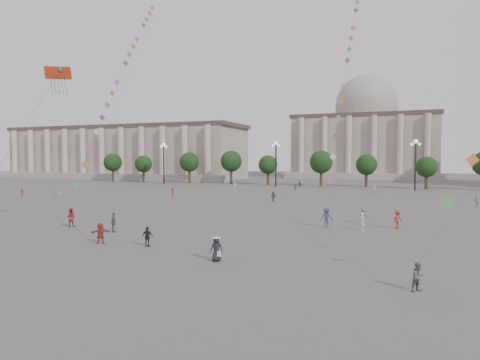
% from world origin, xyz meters
% --- Properties ---
extents(ground, '(360.00, 360.00, 0.00)m').
position_xyz_m(ground, '(0.00, 0.00, 0.00)').
color(ground, '#565351').
rests_on(ground, ground).
extents(hall_west, '(84.00, 26.22, 17.20)m').
position_xyz_m(hall_west, '(-75.00, 93.89, 8.43)').
color(hall_west, gray).
rests_on(hall_west, ground).
extents(hall_central, '(48.30, 34.30, 35.50)m').
position_xyz_m(hall_central, '(0.00, 129.22, 14.23)').
color(hall_central, gray).
rests_on(hall_central, ground).
extents(tree_row, '(137.12, 5.12, 8.00)m').
position_xyz_m(tree_row, '(0.00, 78.00, 5.39)').
color(tree_row, '#37271B').
rests_on(tree_row, ground).
extents(lamp_post_far_west, '(2.00, 0.90, 10.65)m').
position_xyz_m(lamp_post_far_west, '(-45.00, 70.00, 7.35)').
color(lamp_post_far_west, '#262628').
rests_on(lamp_post_far_west, ground).
extents(lamp_post_mid_west, '(2.00, 0.90, 10.65)m').
position_xyz_m(lamp_post_mid_west, '(-15.00, 70.00, 7.35)').
color(lamp_post_mid_west, '#262628').
rests_on(lamp_post_mid_west, ground).
extents(lamp_post_mid_east, '(2.00, 0.90, 10.65)m').
position_xyz_m(lamp_post_mid_east, '(15.00, 70.00, 7.35)').
color(lamp_post_mid_east, '#262628').
rests_on(lamp_post_mid_east, ground).
extents(person_crowd_0, '(0.99, 0.91, 1.63)m').
position_xyz_m(person_crowd_0, '(-8.86, 68.00, 0.81)').
color(person_crowd_0, '#334874').
rests_on(person_crowd_0, ground).
extents(person_crowd_1, '(1.08, 1.10, 1.79)m').
position_xyz_m(person_crowd_1, '(-41.01, 30.32, 0.89)').
color(person_crowd_1, silver).
rests_on(person_crowd_1, ground).
extents(person_crowd_2, '(1.01, 1.19, 1.59)m').
position_xyz_m(person_crowd_2, '(-48.20, 29.08, 0.80)').
color(person_crowd_2, brown).
rests_on(person_crowd_2, ground).
extents(person_crowd_4, '(1.12, 1.55, 1.62)m').
position_xyz_m(person_crowd_4, '(7.66, 57.80, 0.81)').
color(person_crowd_4, silver).
rests_on(person_crowd_4, ground).
extents(person_crowd_6, '(1.05, 0.64, 1.59)m').
position_xyz_m(person_crowd_6, '(9.06, 20.05, 0.79)').
color(person_crowd_6, '#5C5D61').
rests_on(person_crowd_6, ground).
extents(person_crowd_7, '(1.42, 1.40, 1.63)m').
position_xyz_m(person_crowd_7, '(22.39, 40.97, 0.82)').
color(person_crowd_7, silver).
rests_on(person_crowd_7, ground).
extents(person_crowd_8, '(1.28, 1.33, 1.82)m').
position_xyz_m(person_crowd_8, '(12.46, 18.08, 0.91)').
color(person_crowd_8, maroon).
rests_on(person_crowd_8, ground).
extents(person_crowd_10, '(0.39, 0.59, 1.60)m').
position_xyz_m(person_crowd_10, '(-20.72, 58.78, 0.80)').
color(person_crowd_10, silver).
rests_on(person_crowd_10, ground).
extents(person_crowd_12, '(1.48, 1.28, 1.61)m').
position_xyz_m(person_crowd_12, '(-6.10, 38.36, 0.81)').
color(person_crowd_12, '#5A595E').
rests_on(person_crowd_12, ground).
extents(person_crowd_13, '(0.66, 0.74, 1.71)m').
position_xyz_m(person_crowd_13, '(9.40, 15.65, 0.86)').
color(person_crowd_13, white).
rests_on(person_crowd_13, ground).
extents(person_crowd_16, '(0.99, 0.56, 1.59)m').
position_xyz_m(person_crowd_16, '(-7.88, 60.00, 0.79)').
color(person_crowd_16, slate).
rests_on(person_crowd_16, ground).
extents(person_crowd_17, '(0.92, 1.26, 1.75)m').
position_xyz_m(person_crowd_17, '(-23.91, 38.10, 0.87)').
color(person_crowd_17, maroon).
rests_on(person_crowd_17, ground).
extents(tourist_2, '(1.57, 1.33, 1.69)m').
position_xyz_m(tourist_2, '(-9.49, 1.83, 0.85)').
color(tourist_2, '#983A29').
rests_on(tourist_2, ground).
extents(tourist_3, '(1.15, 1.03, 1.88)m').
position_xyz_m(tourist_3, '(-11.81, 6.48, 0.94)').
color(tourist_3, slate).
rests_on(tourist_3, ground).
extents(tourist_4, '(0.94, 0.45, 1.56)m').
position_xyz_m(tourist_4, '(-5.37, 2.23, 0.78)').
color(tourist_4, black).
rests_on(tourist_4, ground).
extents(kite_flyer_0, '(1.11, 1.00, 1.85)m').
position_xyz_m(kite_flyer_0, '(-17.71, 7.50, 0.92)').
color(kite_flyer_0, '#9D2E2A').
rests_on(kite_flyer_0, ground).
extents(kite_flyer_1, '(1.40, 1.04, 1.94)m').
position_xyz_m(kite_flyer_1, '(5.94, 16.26, 0.97)').
color(kite_flyer_1, navy).
rests_on(kite_flyer_1, ground).
extents(kite_flyer_2, '(0.92, 0.92, 1.50)m').
position_xyz_m(kite_flyer_2, '(13.75, -2.20, 0.75)').
color(kite_flyer_2, '#5A5A5E').
rests_on(kite_flyer_2, ground).
extents(hat_person, '(0.97, 0.90, 1.69)m').
position_xyz_m(hat_person, '(1.49, -0.11, 0.87)').
color(hat_person, black).
rests_on(hat_person, ground).
extents(dragon_kite, '(2.16, 5.32, 15.54)m').
position_xyz_m(dragon_kite, '(-15.37, 3.73, 13.45)').
color(dragon_kite, red).
rests_on(dragon_kite, ground).
extents(kite_train_west, '(12.54, 40.57, 60.50)m').
position_xyz_m(kite_train_west, '(-24.04, 29.15, 24.76)').
color(kite_train_west, '#3F3F3F').
rests_on(kite_train_west, ground).
extents(kite_train_mid, '(0.78, 44.23, 66.30)m').
position_xyz_m(kite_train_mid, '(5.95, 39.94, 28.13)').
color(kite_train_mid, '#3F3F3F').
rests_on(kite_train_mid, ground).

